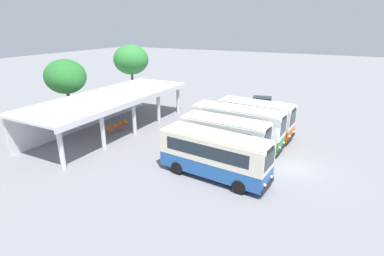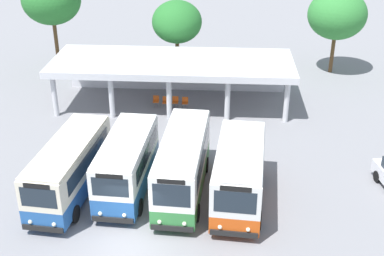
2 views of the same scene
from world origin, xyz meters
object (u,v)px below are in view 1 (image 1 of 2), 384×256
object	(u,v)px
waiting_chair_fourth_seat	(126,123)
city_bus_nearest_orange	(214,154)
city_bus_fourth_amber	(255,118)
waiting_chair_second_from_end	(116,127)
city_bus_middle_cream	(237,125)
waiting_chair_end_by_column	(110,129)
parked_car_flank	(263,104)
waiting_chair_middle_seat	(121,125)
city_bus_second_in_row	(224,137)

from	to	relation	value
waiting_chair_fourth_seat	city_bus_nearest_orange	bearing A→B (deg)	-113.78
city_bus_fourth_amber	waiting_chair_second_from_end	distance (m)	12.86
city_bus_middle_cream	waiting_chair_fourth_seat	world-z (taller)	city_bus_middle_cream
city_bus_fourth_amber	waiting_chair_end_by_column	xyz separation A→B (m)	(-5.81, 11.86, -1.23)
city_bus_middle_cream	parked_car_flank	world-z (taller)	city_bus_middle_cream
waiting_chair_middle_seat	city_bus_middle_cream	bearing A→B (deg)	-82.55
city_bus_second_in_row	waiting_chair_fourth_seat	world-z (taller)	city_bus_second_in_row
city_bus_middle_cream	waiting_chair_fourth_seat	bearing A→B (deg)	93.84
city_bus_nearest_orange	city_bus_fourth_amber	bearing A→B (deg)	-1.01
city_bus_nearest_orange	city_bus_second_in_row	size ratio (longest dim) A/B	1.13
city_bus_middle_cream	parked_car_flank	bearing A→B (deg)	3.93
city_bus_nearest_orange	waiting_chair_end_by_column	bearing A→B (deg)	75.81
waiting_chair_end_by_column	waiting_chair_middle_seat	world-z (taller)	same
city_bus_middle_cream	parked_car_flank	size ratio (longest dim) A/B	1.79
parked_car_flank	waiting_chair_fourth_seat	distance (m)	16.11
parked_car_flank	waiting_chair_middle_seat	size ratio (longest dim) A/B	5.01
city_bus_middle_cream	waiting_chair_second_from_end	bearing A→B (deg)	101.09
waiting_chair_end_by_column	waiting_chair_second_from_end	world-z (taller)	same
waiting_chair_second_from_end	waiting_chair_middle_seat	bearing A→B (deg)	4.76
city_bus_nearest_orange	waiting_chair_fourth_seat	size ratio (longest dim) A/B	8.82
parked_car_flank	waiting_chair_fourth_seat	size ratio (longest dim) A/B	5.01
city_bus_second_in_row	parked_car_flank	world-z (taller)	city_bus_second_in_row
waiting_chair_end_by_column	waiting_chair_fourth_seat	size ratio (longest dim) A/B	1.00
city_bus_nearest_orange	waiting_chair_middle_seat	distance (m)	12.50
waiting_chair_end_by_column	city_bus_middle_cream	bearing A→B (deg)	-75.56
parked_car_flank	city_bus_fourth_amber	bearing A→B (deg)	-170.49
city_bus_second_in_row	waiting_chair_end_by_column	size ratio (longest dim) A/B	7.79
parked_car_flank	waiting_chair_fourth_seat	world-z (taller)	parked_car_flank
waiting_chair_end_by_column	waiting_chair_fourth_seat	distance (m)	2.15
city_bus_nearest_orange	city_bus_second_in_row	distance (m)	2.96
city_bus_fourth_amber	waiting_chair_middle_seat	world-z (taller)	city_bus_fourth_amber
city_bus_nearest_orange	waiting_chair_middle_seat	world-z (taller)	city_bus_nearest_orange
waiting_chair_second_from_end	waiting_chair_fourth_seat	size ratio (longest dim) A/B	1.00
city_bus_middle_cream	waiting_chair_fourth_seat	xyz separation A→B (m)	(-0.74, 11.07, -1.29)
city_bus_middle_cream	waiting_chair_end_by_column	xyz separation A→B (m)	(-2.88, 11.20, -1.29)
waiting_chair_middle_seat	waiting_chair_fourth_seat	size ratio (longest dim) A/B	1.00
city_bus_nearest_orange	waiting_chair_fourth_seat	xyz separation A→B (m)	(5.10, 11.58, -1.18)
city_bus_nearest_orange	waiting_chair_end_by_column	world-z (taller)	city_bus_nearest_orange
city_bus_fourth_amber	waiting_chair_second_from_end	xyz separation A→B (m)	(-5.09, 11.74, -1.23)
waiting_chair_end_by_column	waiting_chair_second_from_end	xyz separation A→B (m)	(0.71, -0.12, 0.00)
city_bus_middle_cream	city_bus_fourth_amber	distance (m)	3.00
city_bus_nearest_orange	waiting_chair_middle_seat	bearing A→B (deg)	69.36
city_bus_middle_cream	waiting_chair_end_by_column	size ratio (longest dim) A/B	8.96
city_bus_nearest_orange	parked_car_flank	world-z (taller)	city_bus_nearest_orange
city_bus_middle_cream	city_bus_second_in_row	bearing A→B (deg)	-179.31
city_bus_second_in_row	parked_car_flank	xyz separation A→B (m)	(14.58, 0.84, -0.92)
city_bus_nearest_orange	waiting_chair_second_from_end	size ratio (longest dim) A/B	8.82
city_bus_nearest_orange	city_bus_second_in_row	xyz separation A→B (m)	(2.92, 0.47, 0.05)
parked_car_flank	waiting_chair_end_by_column	xyz separation A→B (m)	(-14.54, 10.40, -0.30)
city_bus_nearest_orange	waiting_chair_fourth_seat	world-z (taller)	city_bus_nearest_orange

